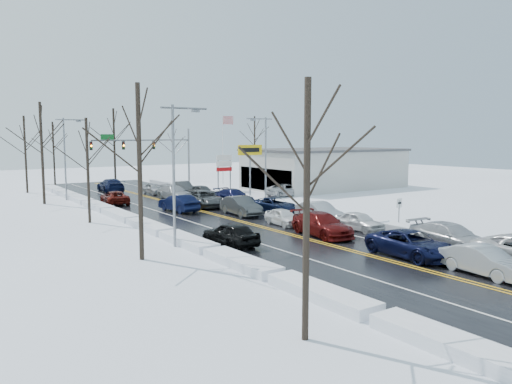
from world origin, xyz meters
TOP-DOWN VIEW (x-y plane):
  - ground at (0.00, 0.00)m, footprint 160.00×160.00m
  - road_surface at (0.00, 2.00)m, footprint 14.00×84.00m
  - snow_bank_left at (-7.60, 2.00)m, footprint 1.47×72.00m
  - snow_bank_right at (7.60, 2.00)m, footprint 1.47×72.00m
  - traffic_signal_mast at (3.45, 27.99)m, footprint 13.28×0.39m
  - tires_plus_sign at (10.50, 15.99)m, footprint 3.20×0.34m
  - used_vehicles_sign at (10.50, 22.00)m, footprint 2.20×0.22m
  - speed_limit_sign at (8.20, -8.00)m, footprint 0.55×0.09m
  - flagpole at (15.17, 30.00)m, footprint 1.87×1.20m
  - dealership_building at (23.98, 18.00)m, footprint 20.40×12.40m
  - streetlight_ne at (8.30, 10.00)m, footprint 3.20×0.25m
  - streetlight_sw at (-8.30, -4.00)m, footprint 3.20×0.25m
  - streetlight_nw at (-8.30, 24.00)m, footprint 3.20×0.25m
  - tree_left_a at (-11.00, -20.00)m, footprint 3.60×3.60m
  - tree_left_b at (-11.50, -6.00)m, footprint 4.00×4.00m
  - tree_left_c at (-10.50, 8.00)m, footprint 3.40×3.40m
  - tree_left_d at (-11.20, 22.00)m, footprint 4.20×4.20m
  - tree_left_e at (-10.80, 34.00)m, footprint 3.80×3.80m
  - tree_far_b at (-6.00, 41.00)m, footprint 3.60×3.60m
  - tree_far_c at (2.00, 39.00)m, footprint 4.40×4.40m
  - tree_far_d at (12.00, 40.50)m, footprint 3.40×3.40m
  - tree_far_e at (28.00, 41.00)m, footprint 4.20×4.20m
  - queued_car_1 at (1.73, -18.87)m, footprint 1.95×4.65m
  - queued_car_2 at (1.74, -14.31)m, footprint 2.89×5.72m
  - queued_car_3 at (1.64, -6.65)m, footprint 2.91×5.85m
  - queued_car_4 at (1.89, -1.81)m, footprint 1.92×4.04m
  - queued_car_5 at (1.82, 4.35)m, footprint 2.03×5.13m
  - queued_car_6 at (1.68, 10.91)m, footprint 3.38×6.08m
  - queued_car_7 at (1.68, 18.04)m, footprint 2.62×5.40m
  - queued_car_8 at (1.70, 23.94)m, footprint 1.72×3.98m
  - queued_car_11 at (5.30, -14.48)m, footprint 2.79×5.87m
  - queued_car_12 at (5.26, -6.77)m, footprint 1.67×4.15m
  - queued_car_13 at (5.24, -2.30)m, footprint 2.24×5.12m
  - queued_car_14 at (5.28, 4.00)m, footprint 2.74×5.12m
  - queued_car_15 at (5.17, 10.98)m, footprint 2.47×5.42m
  - queued_car_16 at (5.06, 17.74)m, footprint 2.13×4.34m
  - queued_car_17 at (5.38, 23.25)m, footprint 1.84×4.38m
  - oncoming_car_0 at (-1.86, 9.41)m, footprint 2.21×5.01m
  - oncoming_car_1 at (-5.19, 17.75)m, footprint 2.88×5.21m
  - oncoming_car_2 at (-1.84, 29.32)m, footprint 2.70×5.92m
  - oncoming_car_3 at (-5.36, -5.68)m, footprint 2.25×4.67m
  - parked_car_0 at (13.81, 13.22)m, footprint 5.20×2.41m
  - parked_car_1 at (17.12, 15.69)m, footprint 2.81×5.96m
  - parked_car_2 at (15.18, 21.22)m, footprint 2.17×4.51m

SIDE VIEW (x-z plane):
  - ground at x=0.00m, z-range 0.00..0.00m
  - snow_bank_left at x=-7.60m, z-range -0.25..0.25m
  - snow_bank_right at x=7.60m, z-range -0.25..0.25m
  - queued_car_1 at x=1.73m, z-range -0.75..0.75m
  - queued_car_2 at x=1.74m, z-range -0.78..0.78m
  - queued_car_3 at x=1.64m, z-range -0.82..0.82m
  - queued_car_4 at x=1.89m, z-range -0.67..0.67m
  - queued_car_5 at x=1.82m, z-range -0.83..0.83m
  - queued_car_6 at x=1.68m, z-range -0.80..0.80m
  - queued_car_7 at x=1.68m, z-range -0.76..0.76m
  - queued_car_8 at x=1.70m, z-range -0.67..0.67m
  - queued_car_11 at x=5.30m, z-range -0.83..0.83m
  - queued_car_12 at x=5.26m, z-range -0.71..0.71m
  - queued_car_13 at x=5.24m, z-range -0.82..0.82m
  - queued_car_14 at x=5.28m, z-range -0.68..0.68m
  - queued_car_15 at x=5.17m, z-range -0.77..0.77m
  - queued_car_16 at x=5.06m, z-range -0.71..0.71m
  - queued_car_17 at x=5.38m, z-range -0.70..0.70m
  - oncoming_car_0 at x=-1.86m, z-range -0.80..0.80m
  - oncoming_car_1 at x=-5.19m, z-range -0.69..0.69m
  - oncoming_car_2 at x=-1.84m, z-range -0.84..0.84m
  - oncoming_car_3 at x=-5.36m, z-range -0.77..0.77m
  - parked_car_0 at x=13.81m, z-range -0.72..0.72m
  - parked_car_1 at x=17.12m, z-range -0.84..0.84m
  - parked_car_2 at x=15.18m, z-range -0.74..0.74m
  - road_surface at x=0.00m, z-range 0.00..0.01m
  - speed_limit_sign at x=8.20m, z-range 0.46..2.81m
  - dealership_building at x=23.98m, z-range 0.01..5.31m
  - used_vehicles_sign at x=10.50m, z-range 0.99..5.64m
  - tires_plus_sign at x=10.50m, z-range 1.99..7.99m
  - streetlight_ne at x=8.30m, z-range 0.81..9.81m
  - streetlight_sw at x=-8.30m, z-range 0.81..9.81m
  - streetlight_nw at x=-8.30m, z-range 0.81..9.81m
  - traffic_signal_mast at x=3.45m, z-range 1.48..9.48m
  - flagpole at x=15.17m, z-range 0.93..10.93m
  - tree_left_c at x=-10.50m, z-range 1.69..10.19m
  - tree_far_d at x=12.00m, z-range 1.69..10.19m
  - tree_left_a at x=-11.00m, z-range 1.79..10.79m
  - tree_far_b at x=-6.00m, z-range 1.79..10.79m
  - tree_left_e at x=-10.80m, z-range 1.89..11.39m
  - tree_left_b at x=-11.50m, z-range 1.99..11.99m
  - tree_left_d at x=-11.20m, z-range 2.08..12.58m
  - tree_far_e at x=28.00m, z-range 2.08..12.58m
  - tree_far_c at x=2.00m, z-range 2.18..13.18m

